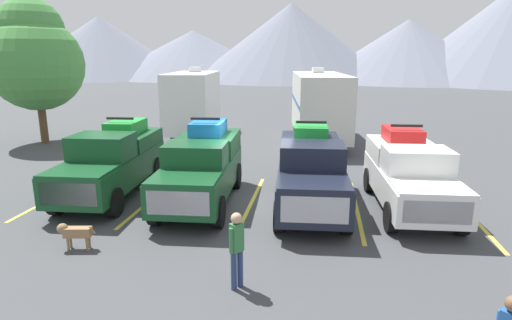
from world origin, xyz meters
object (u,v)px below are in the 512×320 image
at_px(person_b, 237,245).
at_px(dog, 73,232).
at_px(pickup_truck_d, 409,172).
at_px(pickup_truck_b, 202,166).
at_px(camper_trailer_b, 319,104).
at_px(camper_trailer_a, 193,101).
at_px(pickup_truck_a, 113,160).
at_px(pickup_truck_c, 311,169).

relative_size(person_b, dog, 1.77).
bearing_deg(person_b, pickup_truck_d, 51.68).
bearing_deg(pickup_truck_b, camper_trailer_b, 71.00).
relative_size(pickup_truck_d, camper_trailer_a, 0.72).
bearing_deg(pickup_truck_a, person_b, -45.19).
bearing_deg(dog, pickup_truck_d, 26.67).
bearing_deg(camper_trailer_a, pickup_truck_c, -56.73).
relative_size(pickup_truck_c, person_b, 3.46).
height_order(pickup_truck_a, camper_trailer_a, camper_trailer_a).
relative_size(pickup_truck_a, pickup_truck_b, 1.06).
bearing_deg(camper_trailer_b, person_b, -95.38).
bearing_deg(person_b, pickup_truck_c, 75.60).
height_order(pickup_truck_d, camper_trailer_a, camper_trailer_a).
distance_m(pickup_truck_c, camper_trailer_b, 10.50).
relative_size(camper_trailer_a, camper_trailer_b, 0.82).
xyz_separation_m(pickup_truck_d, camper_trailer_a, (-10.13, 10.50, 0.97)).
height_order(pickup_truck_c, dog, pickup_truck_c).
bearing_deg(person_b, pickup_truck_b, 113.03).
bearing_deg(dog, camper_trailer_b, 68.18).
height_order(pickup_truck_a, pickup_truck_b, pickup_truck_b).
bearing_deg(camper_trailer_a, pickup_truck_a, -88.17).
distance_m(pickup_truck_b, dog, 4.56).
relative_size(camper_trailer_b, person_b, 5.49).
bearing_deg(pickup_truck_c, pickup_truck_a, 178.03).
relative_size(pickup_truck_a, camper_trailer_b, 0.64).
xyz_separation_m(camper_trailer_a, camper_trailer_b, (7.23, -0.36, 0.00)).
bearing_deg(pickup_truck_d, camper_trailer_a, 133.96).
relative_size(pickup_truck_b, dog, 5.86).
distance_m(pickup_truck_d, dog, 9.77).
xyz_separation_m(pickup_truck_b, person_b, (2.17, -5.10, -0.26)).
xyz_separation_m(pickup_truck_a, pickup_truck_d, (9.79, 0.08, -0.04)).
relative_size(camper_trailer_b, dog, 9.75).
relative_size(pickup_truck_a, dog, 6.20).
relative_size(pickup_truck_b, camper_trailer_a, 0.74).
xyz_separation_m(camper_trailer_b, dog, (-5.81, -14.52, -1.65)).
height_order(pickup_truck_c, camper_trailer_a, camper_trailer_a).
xyz_separation_m(pickup_truck_a, pickup_truck_b, (3.25, -0.35, 0.02)).
xyz_separation_m(pickup_truck_d, dog, (-8.71, -4.38, -0.69)).
distance_m(person_b, dog, 4.52).
bearing_deg(pickup_truck_b, person_b, -66.97).
distance_m(camper_trailer_a, camper_trailer_b, 7.24).
bearing_deg(dog, pickup_truck_a, 104.10).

